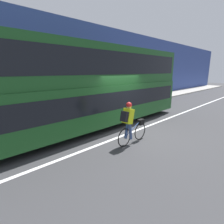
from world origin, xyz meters
TOP-DOWN VIEW (x-y plane):
  - ground_plane at (0.00, 0.00)m, footprint 80.00×80.00m
  - road_center_line at (0.00, -0.18)m, footprint 50.00×0.14m
  - sidewalk_curb at (0.00, 4.83)m, footprint 60.00×2.42m
  - building_facade at (0.00, 6.19)m, footprint 60.00×0.30m
  - bus at (-0.69, 1.76)m, footprint 11.13×2.57m
  - cyclist_on_bike at (-1.15, -0.94)m, footprint 1.64×0.32m
  - trash_bin at (2.87, 4.70)m, footprint 0.46×0.46m

SIDE VIEW (x-z plane):
  - ground_plane at x=0.00m, z-range 0.00..0.00m
  - road_center_line at x=0.00m, z-range 0.00..0.01m
  - sidewalk_curb at x=0.00m, z-range 0.00..0.12m
  - trash_bin at x=2.87m, z-range 0.12..1.17m
  - cyclist_on_bike at x=-1.15m, z-range 0.06..1.69m
  - bus at x=-0.69m, z-range 0.20..4.01m
  - building_facade at x=0.00m, z-range 0.00..6.13m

